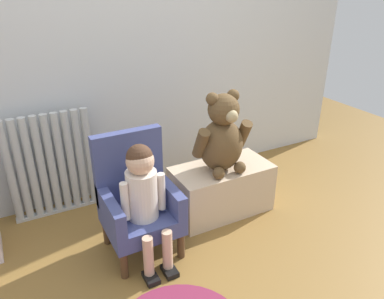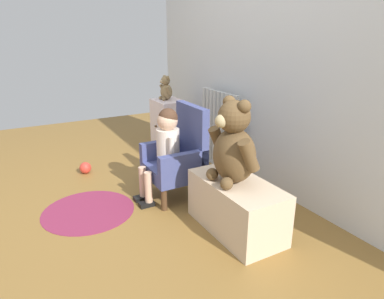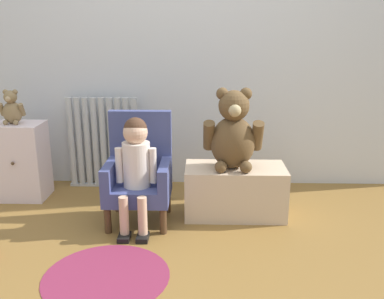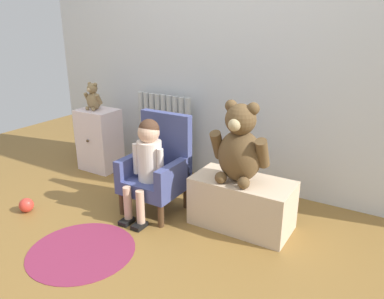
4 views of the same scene
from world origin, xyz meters
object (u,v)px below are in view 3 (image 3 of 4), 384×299
at_px(child_armchair, 139,173).
at_px(floor_rug, 106,276).
at_px(large_teddy_bear, 233,134).
at_px(small_dresser, 22,161).
at_px(small_teddy_bear, 12,109).
at_px(radiator, 103,143).
at_px(child_figure, 136,158).
at_px(low_bench, 235,191).

relative_size(child_armchair, floor_rug, 1.09).
relative_size(child_armchair, large_teddy_bear, 1.34).
bearing_deg(floor_rug, large_teddy_bear, 48.17).
xyz_separation_m(small_dresser, small_teddy_bear, (-0.02, -0.01, 0.39)).
distance_m(radiator, floor_rug, 1.37).
relative_size(radiator, large_teddy_bear, 1.35).
bearing_deg(child_figure, floor_rug, -97.47).
bearing_deg(radiator, low_bench, -27.40).
height_order(radiator, low_bench, radiator).
relative_size(small_dresser, large_teddy_bear, 1.07).
height_order(small_dresser, floor_rug, small_dresser).
height_order(child_figure, large_teddy_bear, large_teddy_bear).
bearing_deg(small_teddy_bear, large_teddy_bear, -10.07).
bearing_deg(child_armchair, low_bench, 7.70).
distance_m(child_figure, large_teddy_bear, 0.64).
bearing_deg(floor_rug, small_teddy_bear, 129.84).
distance_m(low_bench, small_teddy_bear, 1.66).
bearing_deg(child_armchair, child_figure, -90.00).
bearing_deg(child_figure, small_teddy_bear, 154.39).
bearing_deg(floor_rug, child_figure, 82.53).
distance_m(radiator, small_teddy_bear, 0.70).
height_order(child_figure, floor_rug, child_figure).
bearing_deg(floor_rug, radiator, 102.64).
height_order(radiator, small_teddy_bear, small_teddy_bear).
height_order(small_teddy_bear, floor_rug, small_teddy_bear).
height_order(child_armchair, small_teddy_bear, small_teddy_bear).
distance_m(child_armchair, child_figure, 0.17).
relative_size(low_bench, large_teddy_bear, 1.26).
bearing_deg(low_bench, large_teddy_bear, -136.95).
relative_size(small_dresser, child_figure, 0.80).
distance_m(low_bench, large_teddy_bear, 0.40).
xyz_separation_m(radiator, low_bench, (0.99, -0.51, -0.18)).
height_order(low_bench, large_teddy_bear, large_teddy_bear).
height_order(radiator, child_armchair, radiator).
relative_size(radiator, small_teddy_bear, 2.91).
bearing_deg(child_figure, radiator, 117.23).
distance_m(small_dresser, child_figure, 1.04).
relative_size(small_teddy_bear, floor_rug, 0.38).
height_order(child_armchair, child_figure, child_armchair).
bearing_deg(radiator, floor_rug, -77.36).
xyz_separation_m(large_teddy_bear, small_teddy_bear, (-1.54, 0.27, 0.10)).
xyz_separation_m(small_dresser, child_figure, (0.91, -0.46, 0.17)).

